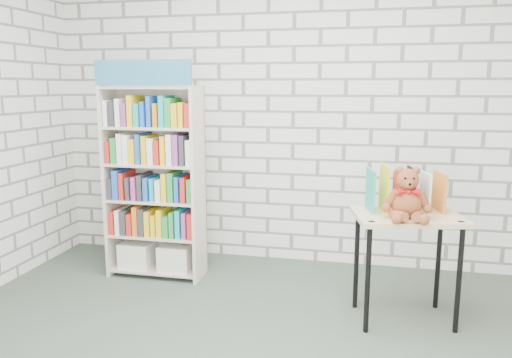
# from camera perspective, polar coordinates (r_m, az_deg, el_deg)

# --- Properties ---
(room_shell) EXTENTS (4.52, 4.02, 2.81)m
(room_shell) POSITION_cam_1_polar(r_m,az_deg,el_deg) (2.61, -2.10, 13.97)
(room_shell) COLOR silver
(room_shell) RESTS_ON ground
(bookshelf) EXTENTS (0.82, 0.32, 1.83)m
(bookshelf) POSITION_cam_1_polar(r_m,az_deg,el_deg) (4.33, -11.50, -0.19)
(bookshelf) COLOR beige
(bookshelf) RESTS_ON ground
(display_table) EXTENTS (0.80, 0.63, 0.77)m
(display_table) POSITION_cam_1_polar(r_m,az_deg,el_deg) (3.60, 16.90, -5.55)
(display_table) COLOR tan
(display_table) RESTS_ON ground
(table_books) EXTENTS (0.53, 0.32, 0.30)m
(table_books) POSITION_cam_1_polar(r_m,az_deg,el_deg) (3.64, 16.60, -1.19)
(table_books) COLOR teal
(table_books) RESTS_ON display_table
(teddy_bear) EXTENTS (0.32, 0.30, 0.35)m
(teddy_bear) POSITION_cam_1_polar(r_m,az_deg,el_deg) (3.42, 16.89, -2.11)
(teddy_bear) COLOR brown
(teddy_bear) RESTS_ON display_table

